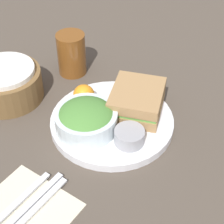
{
  "coord_description": "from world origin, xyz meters",
  "views": [
    {
      "loc": [
        -0.51,
        -0.35,
        0.59
      ],
      "look_at": [
        0.0,
        0.0,
        0.04
      ],
      "focal_mm": 60.0,
      "sensor_mm": 36.0,
      "label": 1
    }
  ],
  "objects_px": {
    "drink_glass": "(72,54)",
    "knife": "(24,208)",
    "plate": "(112,122)",
    "dressing_cup": "(129,136)",
    "spoon": "(17,204)",
    "salad_bowl": "(86,119)",
    "fork": "(31,213)",
    "sandwich": "(137,100)",
    "bread_basket": "(6,83)"
  },
  "relations": [
    {
      "from": "drink_glass",
      "to": "knife",
      "type": "bearing_deg",
      "value": -152.71
    },
    {
      "from": "plate",
      "to": "drink_glass",
      "type": "bearing_deg",
      "value": 61.47
    },
    {
      "from": "dressing_cup",
      "to": "spoon",
      "type": "xyz_separation_m",
      "value": [
        -0.24,
        0.09,
        -0.03
      ]
    },
    {
      "from": "salad_bowl",
      "to": "drink_glass",
      "type": "distance_m",
      "value": 0.24
    },
    {
      "from": "dressing_cup",
      "to": "spoon",
      "type": "distance_m",
      "value": 0.26
    },
    {
      "from": "drink_glass",
      "to": "fork",
      "type": "xyz_separation_m",
      "value": [
        -0.39,
        -0.22,
        -0.05
      ]
    },
    {
      "from": "sandwich",
      "to": "drink_glass",
      "type": "bearing_deg",
      "value": 76.89
    },
    {
      "from": "plate",
      "to": "bread_basket",
      "type": "xyz_separation_m",
      "value": [
        -0.06,
        0.27,
        0.03
      ]
    },
    {
      "from": "fork",
      "to": "knife",
      "type": "relative_size",
      "value": 0.95
    },
    {
      "from": "salad_bowl",
      "to": "drink_glass",
      "type": "bearing_deg",
      "value": 46.42
    },
    {
      "from": "plate",
      "to": "drink_glass",
      "type": "relative_size",
      "value": 2.48
    },
    {
      "from": "fork",
      "to": "knife",
      "type": "bearing_deg",
      "value": -90.0
    },
    {
      "from": "drink_glass",
      "to": "knife",
      "type": "relative_size",
      "value": 0.57
    },
    {
      "from": "knife",
      "to": "spoon",
      "type": "height_order",
      "value": "same"
    },
    {
      "from": "knife",
      "to": "plate",
      "type": "bearing_deg",
      "value": 180.0
    },
    {
      "from": "dressing_cup",
      "to": "knife",
      "type": "distance_m",
      "value": 0.25
    },
    {
      "from": "dressing_cup",
      "to": "knife",
      "type": "relative_size",
      "value": 0.32
    },
    {
      "from": "plate",
      "to": "knife",
      "type": "xyz_separation_m",
      "value": [
        -0.28,
        0.0,
        -0.0
      ]
    },
    {
      "from": "plate",
      "to": "salad_bowl",
      "type": "relative_size",
      "value": 2.05
    },
    {
      "from": "dressing_cup",
      "to": "fork",
      "type": "bearing_deg",
      "value": 166.96
    },
    {
      "from": "plate",
      "to": "sandwich",
      "type": "bearing_deg",
      "value": -27.29
    },
    {
      "from": "fork",
      "to": "knife",
      "type": "height_order",
      "value": "same"
    },
    {
      "from": "plate",
      "to": "knife",
      "type": "height_order",
      "value": "plate"
    },
    {
      "from": "sandwich",
      "to": "dressing_cup",
      "type": "bearing_deg",
      "value": -156.67
    },
    {
      "from": "bread_basket",
      "to": "fork",
      "type": "bearing_deg",
      "value": -127.64
    },
    {
      "from": "knife",
      "to": "fork",
      "type": "bearing_deg",
      "value": 90.0
    },
    {
      "from": "plate",
      "to": "drink_glass",
      "type": "distance_m",
      "value": 0.24
    },
    {
      "from": "knife",
      "to": "bread_basket",
      "type": "bearing_deg",
      "value": -128.74
    },
    {
      "from": "salad_bowl",
      "to": "dressing_cup",
      "type": "height_order",
      "value": "salad_bowl"
    },
    {
      "from": "sandwich",
      "to": "dressing_cup",
      "type": "relative_size",
      "value": 2.52
    },
    {
      "from": "spoon",
      "to": "salad_bowl",
      "type": "bearing_deg",
      "value": -177.39
    },
    {
      "from": "salad_bowl",
      "to": "fork",
      "type": "xyz_separation_m",
      "value": [
        -0.22,
        -0.04,
        -0.04
      ]
    },
    {
      "from": "drink_glass",
      "to": "spoon",
      "type": "relative_size",
      "value": 0.66
    },
    {
      "from": "drink_glass",
      "to": "knife",
      "type": "xyz_separation_m",
      "value": [
        -0.39,
        -0.2,
        -0.05
      ]
    },
    {
      "from": "sandwich",
      "to": "knife",
      "type": "relative_size",
      "value": 0.82
    },
    {
      "from": "spoon",
      "to": "knife",
      "type": "bearing_deg",
      "value": 90.0
    },
    {
      "from": "dressing_cup",
      "to": "bread_basket",
      "type": "xyz_separation_m",
      "value": [
        -0.02,
        0.34,
        0.01
      ]
    },
    {
      "from": "salad_bowl",
      "to": "dressing_cup",
      "type": "xyz_separation_m",
      "value": [
        0.02,
        -0.1,
        -0.01
      ]
    },
    {
      "from": "spoon",
      "to": "dressing_cup",
      "type": "bearing_deg",
      "value": 159.79
    },
    {
      "from": "sandwich",
      "to": "salad_bowl",
      "type": "relative_size",
      "value": 1.18
    },
    {
      "from": "bread_basket",
      "to": "spoon",
      "type": "height_order",
      "value": "bread_basket"
    },
    {
      "from": "sandwich",
      "to": "salad_bowl",
      "type": "xyz_separation_m",
      "value": [
        -0.11,
        0.06,
        -0.0
      ]
    },
    {
      "from": "drink_glass",
      "to": "bread_basket",
      "type": "distance_m",
      "value": 0.18
    },
    {
      "from": "drink_glass",
      "to": "spoon",
      "type": "height_order",
      "value": "drink_glass"
    },
    {
      "from": "sandwich",
      "to": "fork",
      "type": "relative_size",
      "value": 0.86
    },
    {
      "from": "bread_basket",
      "to": "knife",
      "type": "relative_size",
      "value": 0.87
    },
    {
      "from": "drink_glass",
      "to": "plate",
      "type": "bearing_deg",
      "value": -118.53
    },
    {
      "from": "dressing_cup",
      "to": "bread_basket",
      "type": "distance_m",
      "value": 0.34
    },
    {
      "from": "sandwich",
      "to": "bread_basket",
      "type": "relative_size",
      "value": 0.94
    },
    {
      "from": "drink_glass",
      "to": "fork",
      "type": "height_order",
      "value": "drink_glass"
    }
  ]
}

